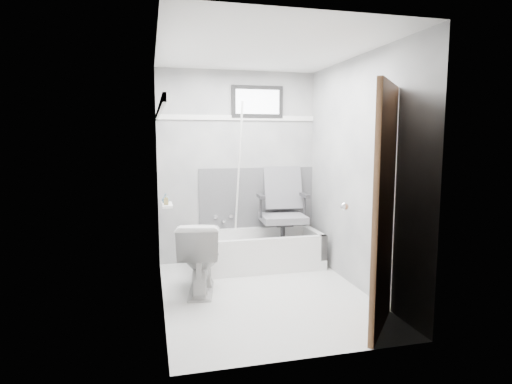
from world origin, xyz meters
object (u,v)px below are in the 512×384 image
object	(u,v)px
office_chair	(283,211)
soap_bottle_b	(166,198)
toilet	(200,257)
soap_bottle_a	(166,200)
door	(435,215)
bathtub	(259,250)

from	to	relation	value
office_chair	soap_bottle_b	bearing A→B (deg)	-154.13
office_chair	soap_bottle_b	size ratio (longest dim) A/B	10.83
toilet	soap_bottle_a	bearing A→B (deg)	7.08
office_chair	door	bearing A→B (deg)	-73.74
office_chair	toilet	world-z (taller)	office_chair
toilet	door	world-z (taller)	door
toilet	soap_bottle_b	world-z (taller)	soap_bottle_b
bathtub	soap_bottle_a	xyz separation A→B (m)	(-1.12, -0.68, 0.76)
office_chair	soap_bottle_b	xyz separation A→B (m)	(-1.44, -0.57, 0.29)
door	soap_bottle_b	bearing A→B (deg)	138.97
soap_bottle_b	toilet	bearing A→B (deg)	-26.45
toilet	soap_bottle_a	distance (m)	0.68
toilet	door	size ratio (longest dim) A/B	0.37
door	soap_bottle_a	bearing A→B (deg)	141.43
bathtub	toilet	bearing A→B (deg)	-138.99
soap_bottle_b	soap_bottle_a	bearing A→B (deg)	-90.00
bathtub	toilet	world-z (taller)	toilet
door	soap_bottle_b	size ratio (longest dim) A/B	19.79
door	bathtub	bearing A→B (deg)	109.83
toilet	door	distance (m)	2.29
bathtub	door	xyz separation A→B (m)	(0.80, -2.21, 0.79)
bathtub	toilet	distance (m)	1.08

